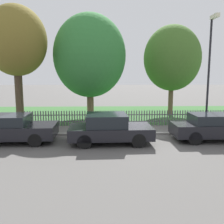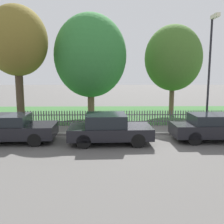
# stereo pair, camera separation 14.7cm
# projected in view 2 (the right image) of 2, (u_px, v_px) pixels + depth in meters

# --- Properties ---
(ground_plane) EXTENTS (120.00, 120.00, 0.00)m
(ground_plane) POSITION_uv_depth(u_px,v_px,m) (132.00, 135.00, 12.94)
(ground_plane) COLOR #565451
(kerb_stone) EXTENTS (34.36, 0.20, 0.12)m
(kerb_stone) POSITION_uv_depth(u_px,v_px,m) (132.00, 134.00, 13.03)
(kerb_stone) COLOR gray
(kerb_stone) RESTS_ON ground
(grass_strip) EXTENTS (34.36, 9.09, 0.01)m
(grass_strip) POSITION_uv_depth(u_px,v_px,m) (123.00, 114.00, 19.92)
(grass_strip) COLOR #33602D
(grass_strip) RESTS_ON ground
(park_fence) EXTENTS (34.36, 0.05, 0.93)m
(park_fence) POSITION_uv_depth(u_px,v_px,m) (128.00, 118.00, 15.37)
(park_fence) COLOR #4C4C51
(park_fence) RESTS_ON ground
(parked_car_black_saloon) EXTENTS (4.14, 1.99, 1.30)m
(parked_car_black_saloon) POSITION_uv_depth(u_px,v_px,m) (10.00, 128.00, 11.61)
(parked_car_black_saloon) COLOR black
(parked_car_black_saloon) RESTS_ON ground
(parked_car_navy_estate) EXTENTS (3.85, 2.02, 1.35)m
(parked_car_navy_estate) POSITION_uv_depth(u_px,v_px,m) (109.00, 128.00, 11.47)
(parked_car_navy_estate) COLOR black
(parked_car_navy_estate) RESTS_ON ground
(parked_car_red_compact) EXTENTS (4.25, 1.73, 1.28)m
(parked_car_red_compact) POSITION_uv_depth(u_px,v_px,m) (216.00, 127.00, 11.86)
(parked_car_red_compact) COLOR black
(parked_car_red_compact) RESTS_ON ground
(covered_motorcycle) EXTENTS (2.02, 0.79, 0.95)m
(covered_motorcycle) POSITION_uv_depth(u_px,v_px,m) (111.00, 122.00, 13.59)
(covered_motorcycle) COLOR black
(covered_motorcycle) RESTS_ON ground
(tree_nearest_kerb) EXTENTS (3.84, 3.84, 7.43)m
(tree_nearest_kerb) POSITION_uv_depth(u_px,v_px,m) (17.00, 42.00, 15.71)
(tree_nearest_kerb) COLOR #473828
(tree_nearest_kerb) RESTS_ON ground
(tree_behind_motorcycle) EXTENTS (5.07, 5.07, 7.34)m
(tree_behind_motorcycle) POSITION_uv_depth(u_px,v_px,m) (90.00, 56.00, 17.52)
(tree_behind_motorcycle) COLOR brown
(tree_behind_motorcycle) RESTS_ON ground
(tree_mid_park) EXTENTS (4.28, 4.28, 6.80)m
(tree_mid_park) POSITION_uv_depth(u_px,v_px,m) (173.00, 58.00, 18.83)
(tree_mid_park) COLOR brown
(tree_mid_park) RESTS_ON ground
(street_lamp) EXTENTS (0.20, 0.79, 6.11)m
(street_lamp) POSITION_uv_depth(u_px,v_px,m) (210.00, 61.00, 12.99)
(street_lamp) COLOR black
(street_lamp) RESTS_ON ground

